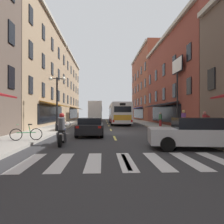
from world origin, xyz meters
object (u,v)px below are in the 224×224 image
at_px(billboard_sign, 177,75).
at_px(pedestrian_far, 160,119).
at_px(sedan_mid, 198,133).
at_px(bicycle_near, 26,134).
at_px(sedan_far, 91,126).
at_px(pedestrian_mid, 184,121).
at_px(box_truck, 95,111).
at_px(sedan_near, 96,117).
at_px(pedestrian_near, 205,122).
at_px(motorcycle_rider, 62,131).
at_px(bicycle_mid, 63,124).
at_px(street_lamp_twin, 57,101).
at_px(transit_bus, 119,113).

height_order(billboard_sign, pedestrian_far, billboard_sign).
distance_m(sedan_mid, bicycle_near, 8.94).
bearing_deg(sedan_far, pedestrian_mid, 3.95).
bearing_deg(bicycle_near, box_truck, 84.05).
height_order(sedan_near, pedestrian_near, pedestrian_near).
xyz_separation_m(motorcycle_rider, bicycle_mid, (-2.18, 11.62, -0.21)).
bearing_deg(street_lamp_twin, bicycle_near, -93.85).
bearing_deg(street_lamp_twin, box_truck, 83.48).
xyz_separation_m(box_truck, sedan_near, (-0.25, 12.00, -1.21)).
xyz_separation_m(transit_bus, pedestrian_near, (5.26, -15.48, -0.61)).
bearing_deg(sedan_mid, bicycle_near, 165.15).
relative_size(sedan_near, pedestrian_near, 2.67).
xyz_separation_m(pedestrian_near, pedestrian_mid, (-1.38, 0.66, 0.05)).
bearing_deg(billboard_sign, sedan_far, -145.36).
distance_m(billboard_sign, bicycle_mid, 13.25).
height_order(box_truck, pedestrian_near, box_truck).
bearing_deg(sedan_far, bicycle_near, -132.77).
height_order(billboard_sign, street_lamp_twin, billboard_sign).
height_order(billboard_sign, sedan_mid, billboard_sign).
relative_size(transit_bus, bicycle_mid, 7.22).
height_order(bicycle_mid, pedestrian_mid, pedestrian_mid).
bearing_deg(sedan_mid, bicycle_mid, 123.72).
xyz_separation_m(transit_bus, bicycle_mid, (-6.70, -8.20, -1.11)).
distance_m(box_truck, sedan_mid, 30.15).
height_order(billboard_sign, motorcycle_rider, billboard_sign).
height_order(sedan_mid, bicycle_near, sedan_mid).
xyz_separation_m(transit_bus, sedan_mid, (1.99, -21.23, -0.88)).
height_order(sedan_near, pedestrian_far, pedestrian_far).
distance_m(pedestrian_mid, street_lamp_twin, 10.41).
bearing_deg(billboard_sign, motorcycle_rider, -133.40).
height_order(sedan_near, bicycle_near, sedan_near).
distance_m(sedan_near, pedestrian_near, 37.01).
bearing_deg(billboard_sign, transit_bus, 120.35).
distance_m(bicycle_near, pedestrian_mid, 11.32).
height_order(bicycle_near, pedestrian_mid, pedestrian_mid).
distance_m(transit_bus, pedestrian_mid, 15.33).
bearing_deg(bicycle_mid, transit_bus, 50.72).
bearing_deg(sedan_mid, street_lamp_twin, 135.38).
bearing_deg(sedan_near, pedestrian_mid, -77.27).
distance_m(sedan_mid, pedestrian_mid, 6.69).
xyz_separation_m(box_truck, bicycle_mid, (-2.90, -16.53, -1.44)).
bearing_deg(bicycle_mid, pedestrian_far, 4.65).
height_order(box_truck, street_lamp_twin, street_lamp_twin).
bearing_deg(pedestrian_mid, pedestrian_near, 25.70).
bearing_deg(sedan_far, street_lamp_twin, 143.05).
xyz_separation_m(bicycle_mid, pedestrian_mid, (10.59, -6.62, 0.55)).
relative_size(pedestrian_near, street_lamp_twin, 0.36).
relative_size(sedan_mid, pedestrian_far, 2.88).
distance_m(billboard_sign, pedestrian_near, 7.77).
bearing_deg(pedestrian_mid, box_truck, 159.62).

